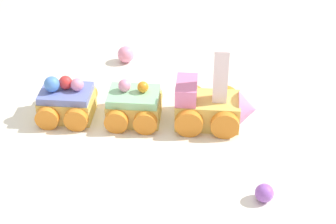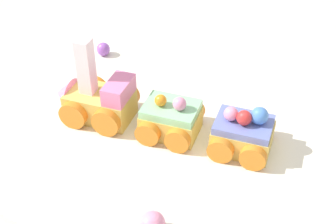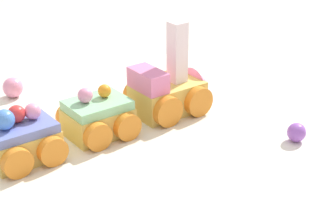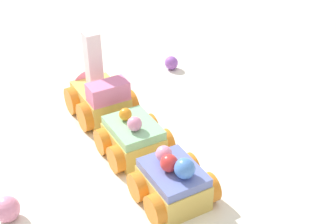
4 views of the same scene
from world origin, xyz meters
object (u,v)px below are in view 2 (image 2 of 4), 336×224
(gumball_purple, at_px, (103,49))
(cake_car_blueberry, at_px, (243,134))
(cake_car_mint, at_px, (171,119))
(gumball_pink, at_px, (152,224))
(cake_train_locomotive, at_px, (95,99))

(gumball_purple, bearing_deg, cake_car_blueberry, 160.02)
(cake_car_mint, height_order, gumball_pink, cake_car_mint)
(cake_train_locomotive, height_order, cake_car_blueberry, cake_train_locomotive)
(cake_train_locomotive, relative_size, cake_car_mint, 1.35)
(gumball_pink, distance_m, gumball_purple, 0.37)
(cake_car_mint, distance_m, cake_car_blueberry, 0.09)
(gumball_purple, bearing_deg, gumball_pink, 133.18)
(cake_car_mint, xyz_separation_m, cake_car_blueberry, (-0.09, -0.02, 0.00))
(cake_car_blueberry, xyz_separation_m, gumball_purple, (0.28, -0.10, -0.01))
(cake_train_locomotive, relative_size, gumball_pink, 4.31)
(cake_car_mint, xyz_separation_m, gumball_purple, (0.19, -0.12, -0.01))
(gumball_pink, relative_size, gumball_purple, 1.24)
(cake_car_mint, bearing_deg, gumball_purple, -41.71)
(cake_train_locomotive, xyz_separation_m, gumball_purple, (0.09, -0.14, -0.02))
(gumball_purple, bearing_deg, cake_car_mint, 148.13)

